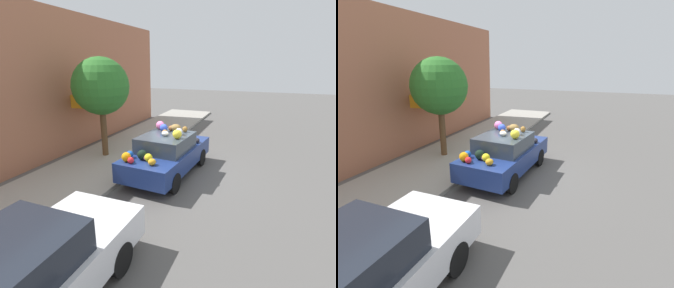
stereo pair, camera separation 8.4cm
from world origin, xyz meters
TOP-DOWN VIEW (x-y plane):
  - ground_plane at (0.00, 0.00)m, footprint 60.00×60.00m
  - sidewalk_curb at (0.00, 2.70)m, footprint 24.00×3.20m
  - building_facade at (0.12, 4.92)m, footprint 18.00×1.20m
  - street_tree at (0.57, 2.97)m, footprint 2.18×2.18m
  - fire_hydrant at (2.13, 1.61)m, footprint 0.20×0.20m
  - art_car at (-0.03, 0.01)m, footprint 4.13×2.02m
  - parked_car_plain at (-6.08, -0.06)m, footprint 4.60×1.78m

SIDE VIEW (x-z plane):
  - ground_plane at x=0.00m, z-range 0.00..0.00m
  - sidewalk_curb at x=0.00m, z-range 0.00..0.13m
  - fire_hydrant at x=2.13m, z-range 0.12..0.82m
  - parked_car_plain at x=-6.08m, z-range 0.02..1.52m
  - art_car at x=-0.03m, z-range -0.10..1.64m
  - building_facade at x=0.12m, z-range -0.03..5.75m
  - street_tree at x=0.57m, z-range 0.95..4.81m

